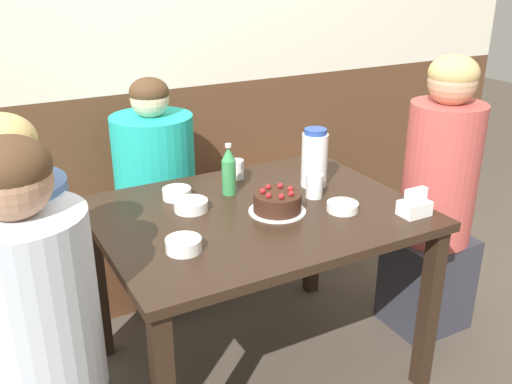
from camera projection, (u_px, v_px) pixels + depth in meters
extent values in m
plane|color=#4C4238|center=(257.00, 366.00, 2.44)|extent=(12.00, 12.00, 0.00)
cube|color=brown|center=(164.00, 180.00, 3.10)|extent=(4.80, 0.04, 1.00)
cube|color=#56331E|center=(182.00, 239.00, 3.02)|extent=(1.90, 0.38, 0.47)
cube|color=black|center=(257.00, 214.00, 2.17)|extent=(1.18, 0.91, 0.03)
cube|color=black|center=(429.00, 310.00, 2.22)|extent=(0.06, 0.06, 0.70)
cube|color=black|center=(98.00, 284.00, 2.39)|extent=(0.06, 0.06, 0.70)
cube|color=black|center=(313.00, 229.00, 2.87)|extent=(0.06, 0.06, 0.70)
cylinder|color=white|center=(277.00, 211.00, 2.14)|extent=(0.22, 0.22, 0.01)
cylinder|color=#381E14|center=(277.00, 202.00, 2.13)|extent=(0.18, 0.18, 0.07)
sphere|color=red|center=(269.00, 195.00, 2.07)|extent=(0.02, 0.02, 0.02)
sphere|color=red|center=(281.00, 196.00, 2.06)|extent=(0.02, 0.02, 0.02)
sphere|color=red|center=(291.00, 193.00, 2.09)|extent=(0.02, 0.02, 0.02)
sphere|color=red|center=(290.00, 189.00, 2.13)|extent=(0.02, 0.02, 0.02)
sphere|color=red|center=(280.00, 186.00, 2.16)|extent=(0.02, 0.02, 0.02)
sphere|color=red|center=(268.00, 187.00, 2.15)|extent=(0.02, 0.02, 0.02)
sphere|color=red|center=(263.00, 191.00, 2.11)|extent=(0.02, 0.02, 0.02)
cylinder|color=white|center=(314.00, 160.00, 2.35)|extent=(0.11, 0.11, 0.22)
cylinder|color=#28479E|center=(316.00, 132.00, 2.30)|extent=(0.09, 0.09, 0.02)
cylinder|color=#388E4C|center=(229.00, 177.00, 2.28)|extent=(0.06, 0.06, 0.14)
cone|color=#388E4C|center=(228.00, 154.00, 2.24)|extent=(0.06, 0.06, 0.06)
cylinder|color=silver|center=(228.00, 145.00, 2.23)|extent=(0.03, 0.03, 0.01)
cube|color=white|center=(414.00, 208.00, 2.11)|extent=(0.11, 0.08, 0.05)
cube|color=white|center=(416.00, 195.00, 2.09)|extent=(0.09, 0.03, 0.05)
cylinder|color=white|center=(343.00, 207.00, 2.14)|extent=(0.12, 0.12, 0.03)
cylinder|color=white|center=(184.00, 245.00, 1.85)|extent=(0.12, 0.12, 0.04)
cylinder|color=white|center=(191.00, 205.00, 2.15)|extent=(0.13, 0.13, 0.04)
cylinder|color=white|center=(177.00, 193.00, 2.25)|extent=(0.11, 0.11, 0.04)
cylinder|color=silver|center=(314.00, 185.00, 2.26)|extent=(0.07, 0.07, 0.10)
cylinder|color=silver|center=(236.00, 169.00, 2.45)|extent=(0.06, 0.06, 0.08)
cube|color=#33333D|center=(426.00, 281.00, 2.66)|extent=(0.34, 0.30, 0.45)
cylinder|color=#BC4C47|center=(441.00, 174.00, 2.45)|extent=(0.32, 0.32, 0.62)
sphere|color=tan|center=(453.00, 81.00, 2.30)|extent=(0.20, 0.20, 0.20)
ellipsoid|color=tan|center=(454.00, 73.00, 2.29)|extent=(0.20, 0.20, 0.15)
cylinder|color=silver|center=(33.00, 308.00, 1.56)|extent=(0.35, 0.35, 0.56)
sphere|color=#A87A5B|center=(10.00, 180.00, 1.42)|extent=(0.21, 0.21, 0.21)
ellipsoid|color=#4C331E|center=(8.00, 167.00, 1.41)|extent=(0.21, 0.21, 0.16)
cube|color=#33333D|center=(161.00, 257.00, 2.86)|extent=(0.30, 0.34, 0.45)
cylinder|color=#1EB2A3|center=(155.00, 168.00, 2.68)|extent=(0.38, 0.38, 0.51)
sphere|color=beige|center=(149.00, 99.00, 2.55)|extent=(0.17, 0.17, 0.17)
ellipsoid|color=#4C331E|center=(149.00, 92.00, 2.54)|extent=(0.18, 0.18, 0.13)
cylinder|color=#4C70AD|center=(22.00, 273.00, 1.71)|extent=(0.33, 0.33, 0.58)
sphere|color=beige|center=(1.00, 152.00, 1.56)|extent=(0.20, 0.20, 0.20)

